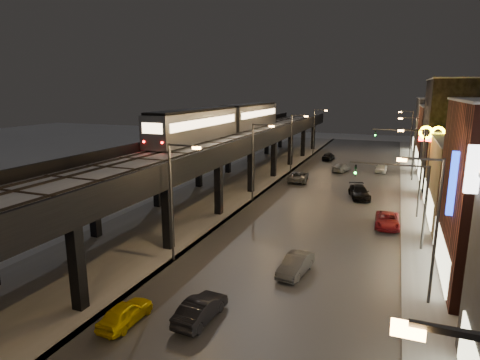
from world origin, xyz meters
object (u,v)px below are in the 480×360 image
(car_far_white, at_px, (328,156))
(car_onc_dark, at_px, (387,221))
(car_mid_dark, at_px, (341,168))
(car_taxi, at_px, (125,314))
(car_near_white, at_px, (201,310))
(car_onc_white, at_px, (359,193))
(subway_train, at_px, (228,119))
(car_onc_red, at_px, (381,168))
(car_onc_silver, at_px, (296,265))
(car_mid_silver, at_px, (298,177))

(car_far_white, xyz_separation_m, car_onc_dark, (11.11, -35.13, -0.06))
(car_mid_dark, bearing_deg, car_taxi, 97.70)
(car_near_white, relative_size, car_far_white, 0.97)
(car_onc_white, bearing_deg, car_onc_dark, -85.53)
(car_mid_dark, xyz_separation_m, car_onc_dark, (7.49, -25.15, 0.00))
(subway_train, xyz_separation_m, car_onc_dark, (22.77, -15.30, -7.87))
(subway_train, relative_size, car_mid_dark, 8.75)
(car_mid_dark, xyz_separation_m, car_onc_white, (4.07, -15.46, 0.08))
(car_far_white, bearing_deg, car_mid_dark, 114.21)
(car_far_white, height_order, car_onc_dark, car_far_white)
(car_near_white, distance_m, car_onc_red, 48.00)
(car_mid_dark, bearing_deg, car_onc_white, 119.20)
(car_mid_dark, relative_size, car_far_white, 1.07)
(car_near_white, height_order, car_far_white, car_far_white)
(car_onc_silver, xyz_separation_m, car_onc_dark, (5.75, 12.82, -0.02))
(car_onc_silver, relative_size, car_onc_white, 0.81)
(car_taxi, distance_m, car_onc_dark, 25.84)
(subway_train, height_order, car_taxi, subway_train)
(car_taxi, xyz_separation_m, car_near_white, (3.74, 1.82, 0.05))
(car_taxi, xyz_separation_m, car_onc_red, (11.51, 49.19, 0.06))
(car_mid_dark, height_order, car_onc_silver, car_onc_silver)
(car_near_white, height_order, car_mid_silver, car_mid_silver)
(car_far_white, distance_m, car_onc_dark, 36.84)
(car_taxi, relative_size, car_onc_silver, 0.89)
(car_far_white, relative_size, car_onc_silver, 1.03)
(car_mid_dark, height_order, car_far_white, car_far_white)
(car_mid_dark, distance_m, car_onc_red, 6.17)
(car_taxi, bearing_deg, subway_train, -74.09)
(car_mid_silver, bearing_deg, car_near_white, 87.98)
(car_onc_dark, bearing_deg, car_mid_dark, 104.79)
(car_onc_white, bearing_deg, car_far_white, 91.86)
(car_onc_dark, bearing_deg, subway_train, 144.30)
(car_taxi, relative_size, car_mid_dark, 0.82)
(car_near_white, relative_size, car_onc_red, 1.02)
(car_onc_red, bearing_deg, car_onc_dark, -82.60)
(car_far_white, relative_size, car_onc_red, 1.05)
(subway_train, xyz_separation_m, car_taxi, (9.68, -37.58, -7.90))
(car_mid_dark, bearing_deg, car_mid_silver, 77.27)
(car_mid_silver, relative_size, car_onc_dark, 1.16)
(car_far_white, xyz_separation_m, car_onc_silver, (5.36, -47.94, -0.04))
(car_taxi, relative_size, car_onc_white, 0.72)
(car_taxi, bearing_deg, car_mid_silver, -89.80)
(car_mid_dark, distance_m, car_onc_white, 15.99)
(car_mid_dark, distance_m, car_onc_silver, 38.01)
(car_onc_dark, bearing_deg, car_taxi, -122.25)
(car_taxi, bearing_deg, car_mid_dark, -95.28)
(car_onc_white, bearing_deg, car_taxi, -121.81)
(car_mid_silver, height_order, car_far_white, car_mid_silver)
(car_near_white, height_order, car_mid_dark, car_near_white)
(car_far_white, height_order, car_onc_silver, car_far_white)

